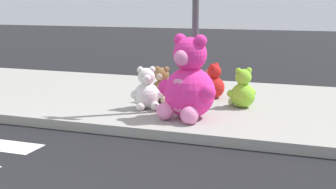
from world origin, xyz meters
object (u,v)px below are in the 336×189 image
Objects in this scene: plush_lime at (242,91)px; sign_pole at (196,8)px; plush_red at (213,84)px; plush_brown at (161,88)px; plush_white at (147,92)px; plush_pink_large at (188,85)px.

sign_pole is at bearing -147.29° from plush_lime.
plush_red is 1.03× the size of plush_brown.
plush_lime is at bearing -41.32° from plush_red.
sign_pole reaches higher than plush_brown.
plush_lime is 1.47m from plush_brown.
plush_white is 1.51m from plush_red.
sign_pole is 4.42× the size of plush_white.
plush_lime is (0.72, 0.46, -1.42)m from sign_pole.
plush_lime is at bearing 32.71° from sign_pole.
sign_pole is at bearing 96.70° from plush_pink_large.
plush_red is at bearing 55.99° from plush_white.
plush_lime reaches higher than plush_red.
sign_pole is 1.66m from plush_lime.
plush_white is at bearing -94.33° from plush_brown.
plush_red is (0.05, 1.05, -1.43)m from sign_pole.
plush_white is at bearing -156.46° from plush_lime.
plush_lime is 1.07× the size of plush_brown.
plush_white is 1.11× the size of plush_brown.
plush_white is 1.09× the size of plush_red.
plush_white is (-1.51, -0.66, 0.01)m from plush_lime.
plush_white is at bearing -166.10° from sign_pole.
plush_lime is (0.65, 1.05, -0.25)m from plush_pink_large.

